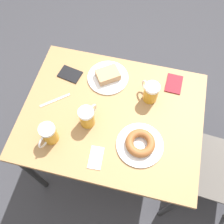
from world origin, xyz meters
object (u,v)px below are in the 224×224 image
fork (55,100)px  passport_near_edge (70,74)px  beer_mug_right (151,92)px  plate_with_cake (108,76)px  beer_mug_center (87,117)px  napkin_folded (96,158)px  beer_mug_left (49,134)px  passport_far_edge (174,84)px  plate_with_donut (140,144)px

fork → passport_near_edge: passport_near_edge is taller
beer_mug_right → fork: 0.52m
plate_with_cake → beer_mug_center: beer_mug_center is taller
napkin_folded → fork: bearing=-130.6°
beer_mug_left → beer_mug_right: bearing=128.6°
beer_mug_center → beer_mug_right: size_ratio=1.00×
napkin_folded → passport_near_edge: size_ratio=0.84×
passport_far_edge → plate_with_donut: bearing=-16.6°
plate_with_donut → passport_near_edge: bearing=-124.9°
napkin_folded → fork: size_ratio=0.84×
beer_mug_left → napkin_folded: 0.26m
fork → passport_far_edge: 0.67m
fork → beer_mug_left: bearing=14.7°
plate_with_cake → beer_mug_left: 0.47m
plate_with_cake → beer_mug_left: bearing=-23.8°
beer_mug_center → fork: 0.24m
passport_near_edge → beer_mug_center: bearing=34.9°
beer_mug_left → fork: (-0.22, -0.06, -0.06)m
plate_with_cake → beer_mug_center: size_ratio=1.96×
beer_mug_right → passport_near_edge: (-0.05, -0.47, -0.06)m
beer_mug_left → passport_near_edge: bearing=-175.7°
fork → passport_far_edge: size_ratio=1.09×
plate_with_cake → beer_mug_center: 0.30m
plate_with_donut → fork: size_ratio=1.68×
plate_with_donut → beer_mug_center: bearing=-102.6°
napkin_folded → plate_with_cake: bearing=-173.1°
passport_near_edge → passport_far_edge: (-0.08, 0.60, 0.00)m
beer_mug_left → fork: bearing=-165.3°
beer_mug_left → napkin_folded: beer_mug_left is taller
beer_mug_left → beer_mug_center: bearing=130.9°
beer_mug_left → passport_far_edge: 0.74m
plate_with_donut → napkin_folded: bearing=-59.7°
beer_mug_left → napkin_folded: (0.04, 0.25, -0.06)m
fork → beer_mug_right: bearing=105.4°
beer_mug_center → fork: beer_mug_center is taller
beer_mug_right → napkin_folded: beer_mug_right is taller
plate_with_donut → beer_mug_center: size_ratio=1.98×
beer_mug_right → beer_mug_left: bearing=-51.4°
plate_with_cake → beer_mug_left: (0.43, -0.19, 0.04)m
plate_with_donut → beer_mug_right: 0.29m
napkin_folded → passport_near_edge: (-0.45, -0.28, 0.00)m
plate_with_cake → beer_mug_right: beer_mug_right is taller
beer_mug_center → passport_far_edge: 0.54m
plate_with_cake → beer_mug_left: beer_mug_left is taller
beer_mug_center → passport_near_edge: size_ratio=0.85×
plate_with_cake → fork: (0.21, -0.25, -0.02)m
plate_with_donut → beer_mug_right: size_ratio=1.98×
beer_mug_right → napkin_folded: (0.40, -0.20, -0.06)m
plate_with_cake → plate_with_donut: plate_with_cake is taller
fork → passport_near_edge: (-0.19, 0.03, 0.00)m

